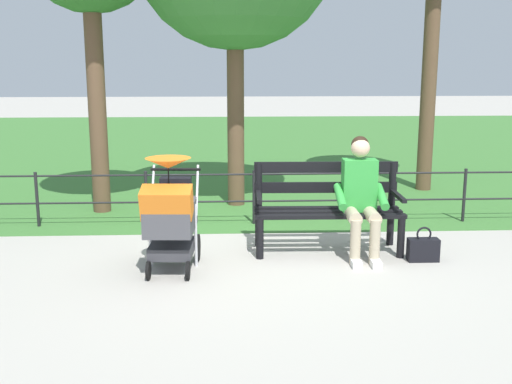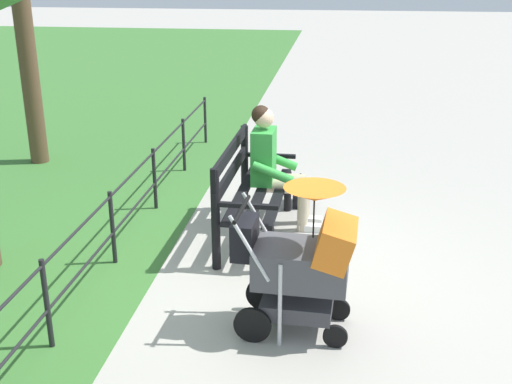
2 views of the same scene
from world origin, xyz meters
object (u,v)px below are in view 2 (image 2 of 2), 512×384
object	(u,v)px
park_bench	(248,187)
person_on_bench	(274,164)
stroller	(302,259)
handbag	(300,194)

from	to	relation	value
park_bench	person_on_bench	xyz separation A→B (m)	(-0.32, 0.22, 0.15)
person_on_bench	stroller	bearing A→B (deg)	11.86
person_on_bench	stroller	size ratio (longest dim) A/B	1.11
stroller	handbag	distance (m)	2.65
park_bench	stroller	bearing A→B (deg)	21.07
park_bench	handbag	xyz separation A→B (m)	(-0.95, 0.46, -0.40)
stroller	handbag	xyz separation A→B (m)	(-2.60, -0.18, -0.47)
park_bench	handbag	world-z (taller)	park_bench
park_bench	person_on_bench	distance (m)	0.42
park_bench	stroller	world-z (taller)	stroller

